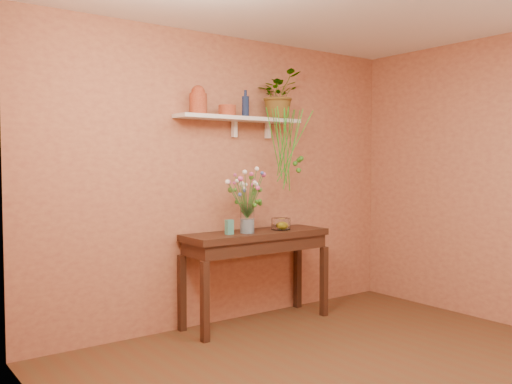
# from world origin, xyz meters

# --- Properties ---
(room) EXTENTS (4.04, 4.04, 2.70)m
(room) POSITION_xyz_m (0.00, 0.00, 1.35)
(room) COLOR #542F1A
(room) RESTS_ON ground
(sideboard) EXTENTS (1.43, 0.46, 0.87)m
(sideboard) POSITION_xyz_m (0.15, 1.75, 0.74)
(sideboard) COLOR #3C1F12
(sideboard) RESTS_ON ground
(wall_shelf) EXTENTS (1.30, 0.24, 0.19)m
(wall_shelf) POSITION_xyz_m (0.06, 1.87, 1.92)
(wall_shelf) COLOR white
(wall_shelf) RESTS_ON room
(terracotta_jug) EXTENTS (0.20, 0.20, 0.26)m
(terracotta_jug) POSITION_xyz_m (-0.40, 1.87, 2.06)
(terracotta_jug) COLOR #AA4E2E
(terracotta_jug) RESTS_ON wall_shelf
(terracotta_pot) EXTENTS (0.17, 0.17, 0.10)m
(terracotta_pot) POSITION_xyz_m (-0.11, 1.85, 1.99)
(terracotta_pot) COLOR #AA4E2E
(terracotta_pot) RESTS_ON wall_shelf
(blue_bottle) EXTENTS (0.09, 0.09, 0.25)m
(blue_bottle) POSITION_xyz_m (0.10, 1.85, 2.04)
(blue_bottle) COLOR #162448
(blue_bottle) RESTS_ON wall_shelf
(spider_plant) EXTENTS (0.50, 0.47, 0.47)m
(spider_plant) POSITION_xyz_m (0.48, 1.84, 2.17)
(spider_plant) COLOR #2F6B1B
(spider_plant) RESTS_ON wall_shelf
(plant_fronds) EXTENTS (0.56, 0.34, 0.79)m
(plant_fronds) POSITION_xyz_m (0.52, 1.68, 1.61)
(plant_fronds) COLOR #2F6B1B
(plant_fronds) RESTS_ON wall_shelf
(glass_vase) EXTENTS (0.13, 0.13, 0.27)m
(glass_vase) POSITION_xyz_m (0.01, 1.70, 0.98)
(glass_vase) COLOR white
(glass_vase) RESTS_ON sideboard
(bouquet) EXTENTS (0.46, 0.40, 0.47)m
(bouquet) POSITION_xyz_m (0.01, 1.70, 1.28)
(bouquet) COLOR #386B28
(bouquet) RESTS_ON glass_vase
(glass_bowl) EXTENTS (0.19, 0.19, 0.11)m
(glass_bowl) POSITION_xyz_m (0.42, 1.72, 0.92)
(glass_bowl) COLOR white
(glass_bowl) RESTS_ON sideboard
(lemon) EXTENTS (0.07, 0.07, 0.07)m
(lemon) POSITION_xyz_m (0.44, 1.73, 0.91)
(lemon) COLOR gold
(lemon) RESTS_ON glass_bowl
(carton) EXTENTS (0.07, 0.05, 0.13)m
(carton) POSITION_xyz_m (-0.18, 1.72, 0.93)
(carton) COLOR teal
(carton) RESTS_ON sideboard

